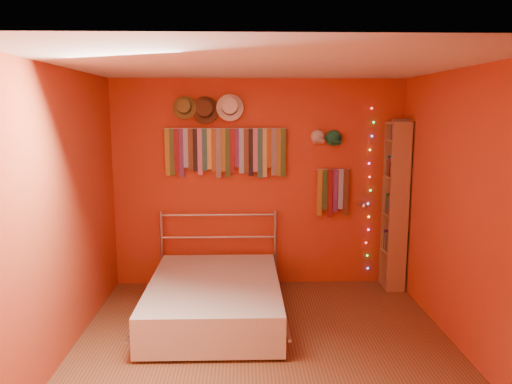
{
  "coord_description": "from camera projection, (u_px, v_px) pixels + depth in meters",
  "views": [
    {
      "loc": [
        -0.19,
        -4.22,
        2.13
      ],
      "look_at": [
        -0.05,
        0.9,
        1.29
      ],
      "focal_mm": 35.0,
      "sensor_mm": 36.0,
      "label": 1
    }
  ],
  "objects": [
    {
      "name": "bed",
      "position": [
        215.0,
        298.0,
        5.13
      ],
      "size": [
        1.41,
        1.94,
        0.93
      ],
      "rotation": [
        0.0,
        0.0,
        -0.0
      ],
      "color": "#ACACB1",
      "rests_on": "ground"
    },
    {
      "name": "cap_green",
      "position": [
        333.0,
        138.0,
        5.92
      ],
      "size": [
        0.18,
        0.23,
        0.18
      ],
      "color": "#176844",
      "rests_on": "back_wall"
    },
    {
      "name": "fedora_brown",
      "position": [
        205.0,
        109.0,
        5.78
      ],
      "size": [
        0.33,
        0.18,
        0.32
      ],
      "rotation": [
        1.36,
        0.0,
        0.0
      ],
      "color": "#482D1A",
      "rests_on": "back_wall"
    },
    {
      "name": "bookshelf",
      "position": [
        399.0,
        205.0,
        5.9
      ],
      "size": [
        0.25,
        0.34,
        2.0
      ],
      "color": "#A37449",
      "rests_on": "ground"
    },
    {
      "name": "right_wall",
      "position": [
        465.0,
        212.0,
        4.36
      ],
      "size": [
        0.02,
        3.5,
        2.5
      ],
      "primitive_type": "cube",
      "color": "#A9261B",
      "rests_on": "ground"
    },
    {
      "name": "small_tie_rack",
      "position": [
        333.0,
        190.0,
        6.01
      ],
      "size": [
        0.4,
        0.03,
        0.6
      ],
      "color": "#ACACB1",
      "rests_on": "back_wall"
    },
    {
      "name": "fedora_olive",
      "position": [
        184.0,
        107.0,
        5.77
      ],
      "size": [
        0.27,
        0.15,
        0.27
      ],
      "rotation": [
        1.36,
        0.0,
        0.0
      ],
      "color": "olive",
      "rests_on": "back_wall"
    },
    {
      "name": "left_wall",
      "position": [
        61.0,
        214.0,
        4.26
      ],
      "size": [
        0.02,
        3.5,
        2.5
      ],
      "primitive_type": "cube",
      "color": "#A9261B",
      "rests_on": "ground"
    },
    {
      "name": "fairy_lights",
      "position": [
        369.0,
        190.0,
        6.05
      ],
      "size": [
        0.06,
        0.02,
        1.99
      ],
      "color": "#FF3333",
      "rests_on": "back_wall"
    },
    {
      "name": "cap_white",
      "position": [
        318.0,
        137.0,
        5.91
      ],
      "size": [
        0.17,
        0.21,
        0.17
      ],
      "color": "beige",
      "rests_on": "back_wall"
    },
    {
      "name": "ceiling",
      "position": [
        266.0,
        65.0,
        4.11
      ],
      "size": [
        3.5,
        3.5,
        0.02
      ],
      "primitive_type": "cube",
      "color": "white",
      "rests_on": "back_wall"
    },
    {
      "name": "tie_rack",
      "position": [
        226.0,
        150.0,
        5.9
      ],
      "size": [
        1.45,
        0.03,
        0.59
      ],
      "color": "#ACACB1",
      "rests_on": "back_wall"
    },
    {
      "name": "back_wall",
      "position": [
        259.0,
        184.0,
        6.04
      ],
      "size": [
        3.5,
        0.02,
        2.5
      ],
      "primitive_type": "cube",
      "color": "#A9261B",
      "rests_on": "ground"
    },
    {
      "name": "fedora_white",
      "position": [
        230.0,
        107.0,
        5.78
      ],
      "size": [
        0.32,
        0.17,
        0.31
      ],
      "rotation": [
        1.36,
        0.0,
        0.0
      ],
      "color": "silver",
      "rests_on": "back_wall"
    },
    {
      "name": "reading_lamp",
      "position": [
        363.0,
        205.0,
        5.86
      ],
      "size": [
        0.08,
        0.33,
        0.1
      ],
      "color": "#ACACB1",
      "rests_on": "back_wall"
    },
    {
      "name": "ground",
      "position": [
        265.0,
        348.0,
        4.51
      ],
      "size": [
        3.5,
        3.5,
        0.0
      ],
      "primitive_type": "plane",
      "color": "brown",
      "rests_on": "ground"
    }
  ]
}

